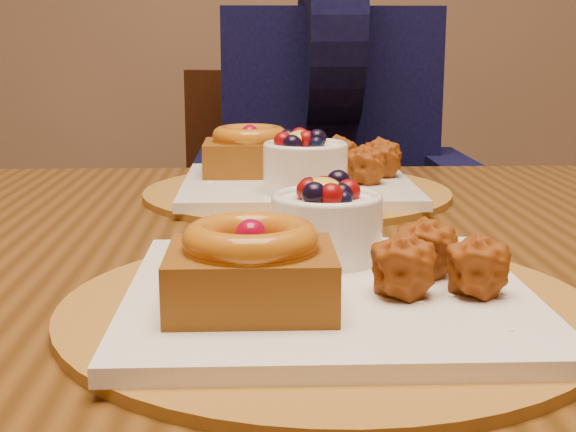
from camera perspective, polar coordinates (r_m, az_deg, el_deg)
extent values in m
cube|color=#3C230B|center=(0.79, 1.44, -3.01)|extent=(1.60, 0.90, 0.04)
cylinder|color=brown|center=(0.57, 2.85, -6.53)|extent=(0.38, 0.38, 0.01)
cube|color=white|center=(0.57, 2.86, -5.58)|extent=(0.28, 0.28, 0.01)
cube|color=#552508|center=(0.52, -2.63, -4.47)|extent=(0.11, 0.09, 0.04)
torus|color=#934F09|center=(0.51, -2.66, -1.63)|extent=(0.09, 0.09, 0.02)
sphere|color=maroon|center=(0.51, -2.66, -1.41)|extent=(0.02, 0.02, 0.02)
sphere|color=#953C0A|center=(0.60, 9.72, -2.38)|extent=(0.04, 0.04, 0.04)
sphere|color=#953C0A|center=(0.55, 8.11, -3.67)|extent=(0.04, 0.04, 0.04)
sphere|color=#953C0A|center=(0.56, 13.26, -3.56)|extent=(0.04, 0.04, 0.04)
cylinder|color=white|center=(0.63, 2.76, -0.90)|extent=(0.09, 0.09, 0.05)
torus|color=white|center=(0.63, 2.78, 1.28)|extent=(0.09, 0.09, 0.01)
ellipsoid|color=gold|center=(0.63, 2.42, 1.99)|extent=(0.03, 0.03, 0.02)
cylinder|color=brown|center=(1.00, 0.65, 1.68)|extent=(0.38, 0.38, 0.01)
cube|color=white|center=(1.00, 0.65, 2.24)|extent=(0.28, 0.28, 0.01)
cube|color=#552508|center=(1.04, -2.72, 4.17)|extent=(0.12, 0.10, 0.04)
torus|color=#934F09|center=(1.03, -2.74, 5.75)|extent=(0.10, 0.10, 0.02)
sphere|color=maroon|center=(1.03, -2.74, 5.86)|extent=(0.02, 0.02, 0.02)
sphere|color=#953C0A|center=(0.97, 5.46, 3.56)|extent=(0.05, 0.05, 0.05)
sphere|color=#953C0A|center=(1.02, 3.53, 4.00)|extent=(0.05, 0.05, 0.05)
sphere|color=#953C0A|center=(1.03, 6.62, 4.00)|extent=(0.05, 0.05, 0.05)
cylinder|color=white|center=(0.91, 1.24, 3.38)|extent=(0.10, 0.10, 0.05)
torus|color=white|center=(0.91, 1.25, 5.04)|extent=(0.10, 0.10, 0.01)
ellipsoid|color=gold|center=(0.91, 1.00, 5.54)|extent=(0.03, 0.03, 0.02)
cube|color=black|center=(1.56, -2.04, -6.58)|extent=(0.53, 0.53, 0.04)
cylinder|color=black|center=(1.86, -5.94, -10.96)|extent=(0.03, 0.03, 0.42)
cylinder|color=black|center=(1.78, 5.57, -12.12)|extent=(0.03, 0.03, 0.42)
cube|color=black|center=(1.69, -0.27, 2.70)|extent=(0.42, 0.15, 0.45)
cube|color=black|center=(1.50, 2.80, 4.12)|extent=(0.38, 0.20, 0.55)
cylinder|color=black|center=(1.49, 2.90, 13.87)|extent=(0.09, 0.42, 0.42)
cube|color=black|center=(1.38, -5.07, 2.60)|extent=(0.07, 0.27, 0.07)
cube|color=black|center=(1.42, 11.29, 2.67)|extent=(0.07, 0.27, 0.07)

